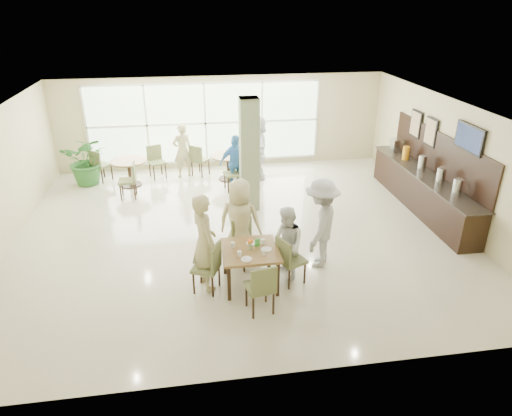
{
  "coord_description": "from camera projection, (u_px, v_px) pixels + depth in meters",
  "views": [
    {
      "loc": [
        -1.04,
        -9.31,
        4.92
      ],
      "look_at": [
        0.2,
        -1.2,
        1.1
      ],
      "focal_mm": 32.0,
      "sensor_mm": 36.0,
      "label": 1
    }
  ],
  "objects": [
    {
      "name": "adult_standing",
      "position": [
        183.0,
        151.0,
        13.37
      ],
      "size": [
        0.68,
        0.56,
        1.61
      ],
      "primitive_type": "imported",
      "rotation": [
        0.0,
        0.0,
        3.47
      ],
      "color": "tan",
      "rests_on": "ground"
    },
    {
      "name": "framed_art_b",
      "position": [
        416.0,
        124.0,
        12.07
      ],
      "size": [
        0.05,
        0.55,
        0.7
      ],
      "color": "black",
      "rests_on": "ground"
    },
    {
      "name": "main_table",
      "position": [
        250.0,
        253.0,
        8.3
      ],
      "size": [
        1.03,
        1.03,
        0.75
      ],
      "color": "brown",
      "rests_on": "ground"
    },
    {
      "name": "window_bank",
      "position": [
        205.0,
        123.0,
        13.9
      ],
      "size": [
        7.0,
        0.04,
        7.0
      ],
      "color": "silver",
      "rests_on": "ground"
    },
    {
      "name": "potted_plant",
      "position": [
        87.0,
        160.0,
        12.88
      ],
      "size": [
        1.41,
        1.41,
        1.43
      ],
      "primitive_type": "imported",
      "rotation": [
        0.0,
        0.0,
        -0.1
      ],
      "color": "#2C692A",
      "rests_on": "ground"
    },
    {
      "name": "adult_a",
      "position": [
        235.0,
        163.0,
        12.48
      ],
      "size": [
        1.02,
        0.74,
        1.56
      ],
      "primitive_type": "imported",
      "rotation": [
        0.0,
        0.0,
        0.27
      ],
      "color": "#448CCE",
      "rests_on": "ground"
    },
    {
      "name": "adult_b",
      "position": [
        257.0,
        147.0,
        13.26
      ],
      "size": [
        0.96,
        1.81,
        1.86
      ],
      "primitive_type": "imported",
      "rotation": [
        0.0,
        0.0,
        -1.44
      ],
      "color": "white",
      "rests_on": "ground"
    },
    {
      "name": "teen_right",
      "position": [
        287.0,
        244.0,
        8.47
      ],
      "size": [
        0.68,
        0.8,
        1.46
      ],
      "primitive_type": "imported",
      "rotation": [
        0.0,
        0.0,
        -1.38
      ],
      "color": "white",
      "rests_on": "ground"
    },
    {
      "name": "teen_far",
      "position": [
        240.0,
        222.0,
        8.99
      ],
      "size": [
        0.97,
        0.75,
        1.76
      ],
      "primitive_type": "imported",
      "rotation": [
        0.0,
        0.0,
        2.78
      ],
      "color": "tan",
      "rests_on": "ground"
    },
    {
      "name": "tabletop_clutter",
      "position": [
        252.0,
        247.0,
        8.22
      ],
      "size": [
        0.73,
        0.76,
        0.21
      ],
      "color": "white",
      "rests_on": "main_table"
    },
    {
      "name": "column",
      "position": [
        249.0,
        155.0,
        11.1
      ],
      "size": [
        0.45,
        0.45,
        2.8
      ],
      "primitive_type": "cube",
      "color": "#666F4D",
      "rests_on": "ground"
    },
    {
      "name": "room_shell",
      "position": [
        238.0,
        160.0,
        9.84
      ],
      "size": [
        10.0,
        10.0,
        10.0
      ],
      "color": "white",
      "rests_on": "ground"
    },
    {
      "name": "ground",
      "position": [
        240.0,
        230.0,
        10.56
      ],
      "size": [
        10.0,
        10.0,
        0.0
      ],
      "primitive_type": "plane",
      "color": "beige",
      "rests_on": "ground"
    },
    {
      "name": "teen_standing",
      "position": [
        321.0,
        223.0,
        8.86
      ],
      "size": [
        1.15,
        1.35,
        1.82
      ],
      "primitive_type": "imported",
      "rotation": [
        0.0,
        0.0,
        -2.07
      ],
      "color": "#A5A5A8",
      "rests_on": "ground"
    },
    {
      "name": "wall_tv",
      "position": [
        469.0,
        138.0,
        9.79
      ],
      "size": [
        0.06,
        1.0,
        0.58
      ],
      "color": "black",
      "rests_on": "ground"
    },
    {
      "name": "framed_art_a",
      "position": [
        431.0,
        132.0,
        11.35
      ],
      "size": [
        0.05,
        0.55,
        0.7
      ],
      "color": "black",
      "rests_on": "ground"
    },
    {
      "name": "teen_left",
      "position": [
        204.0,
        242.0,
        8.15
      ],
      "size": [
        0.65,
        0.79,
        1.85
      ],
      "primitive_type": "imported",
      "rotation": [
        0.0,
        0.0,
        1.93
      ],
      "color": "tan",
      "rests_on": "ground"
    },
    {
      "name": "buffet_counter",
      "position": [
        423.0,
        188.0,
        11.43
      ],
      "size": [
        0.64,
        4.7,
        1.95
      ],
      "color": "black",
      "rests_on": "ground"
    },
    {
      "name": "chairs_table_left",
      "position": [
        129.0,
        169.0,
        12.91
      ],
      "size": [
        2.19,
        1.94,
        0.95
      ],
      "color": "#585F34",
      "rests_on": "ground"
    },
    {
      "name": "round_table_left",
      "position": [
        129.0,
        167.0,
        12.85
      ],
      "size": [
        1.02,
        1.02,
        0.75
      ],
      "color": "brown",
      "rests_on": "ground"
    },
    {
      "name": "round_table_right",
      "position": [
        228.0,
        161.0,
        13.28
      ],
      "size": [
        1.05,
        1.05,
        0.75
      ],
      "color": "brown",
      "rests_on": "ground"
    },
    {
      "name": "chairs_main_table",
      "position": [
        251.0,
        264.0,
        8.34
      ],
      "size": [
        2.18,
        2.04,
        0.95
      ],
      "color": "#585F34",
      "rests_on": "ground"
    },
    {
      "name": "chairs_table_right",
      "position": [
        228.0,
        164.0,
        13.3
      ],
      "size": [
        2.16,
        1.9,
        0.95
      ],
      "color": "#585F34",
      "rests_on": "ground"
    }
  ]
}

